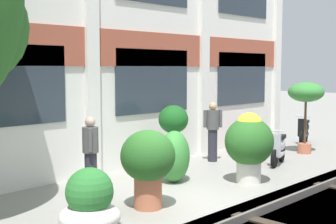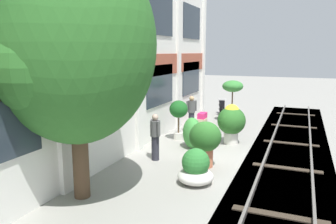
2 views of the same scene
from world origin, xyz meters
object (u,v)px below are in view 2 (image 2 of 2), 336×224
at_px(potted_plant_wide_bowl, 196,169).
at_px(topiary_hedge, 192,133).
at_px(resident_watching_tracks, 191,113).
at_px(potted_plant_low_pan, 233,89).
at_px(scooter_near_curb, 229,121).
at_px(potted_plant_square_trough, 202,118).
at_px(potted_plant_fluted_column, 231,121).
at_px(resident_by_doorway, 155,136).
at_px(scooter_second_parked, 221,107).
at_px(potted_plant_ribbed_drum, 205,139).
at_px(broadleaf_tree, 75,49).
at_px(potted_plant_terracotta_small, 179,112).

height_order(potted_plant_wide_bowl, topiary_hedge, topiary_hedge).
bearing_deg(resident_watching_tracks, potted_plant_low_pan, 107.59).
distance_m(scooter_near_curb, resident_watching_tracks, 1.86).
bearing_deg(topiary_hedge, resident_watching_tracks, 19.00).
bearing_deg(potted_plant_square_trough, topiary_hedge, -168.28).
bearing_deg(potted_plant_fluted_column, resident_by_doorway, 146.60).
xyz_separation_m(potted_plant_low_pan, resident_watching_tracks, (-2.91, 1.27, -0.86)).
height_order(scooter_second_parked, resident_watching_tracks, resident_watching_tracks).
relative_size(potted_plant_ribbed_drum, scooter_near_curb, 1.10).
height_order(broadleaf_tree, scooter_second_parked, broadleaf_tree).
bearing_deg(potted_plant_fluted_column, resident_watching_tracks, 57.89).
bearing_deg(potted_plant_square_trough, potted_plant_low_pan, -59.19).
height_order(potted_plant_low_pan, topiary_hedge, potted_plant_low_pan).
distance_m(potted_plant_terracotta_small, resident_by_doorway, 2.78).
relative_size(broadleaf_tree, potted_plant_wide_bowl, 6.09).
bearing_deg(resident_by_doorway, scooter_near_curb, 22.79).
relative_size(resident_by_doorway, resident_watching_tracks, 0.96).
xyz_separation_m(potted_plant_terracotta_small, topiary_hedge, (-0.92, -0.90, -0.59)).
relative_size(potted_plant_wide_bowl, potted_plant_ribbed_drum, 0.69).
bearing_deg(potted_plant_fluted_column, potted_plant_square_trough, 32.84).
relative_size(potted_plant_low_pan, potted_plant_fluted_column, 1.36).
height_order(potted_plant_ribbed_drum, potted_plant_square_trough, potted_plant_ribbed_drum).
distance_m(potted_plant_ribbed_drum, potted_plant_square_trough, 6.70).
bearing_deg(resident_watching_tracks, potted_plant_terracotta_small, -50.83).
bearing_deg(topiary_hedge, potted_plant_terracotta_small, 44.29).
bearing_deg(scooter_second_parked, scooter_near_curb, -0.46).
xyz_separation_m(potted_plant_low_pan, potted_plant_square_trough, (-0.81, 1.36, -1.51)).
bearing_deg(scooter_second_parked, potted_plant_fluted_column, -1.97).
relative_size(scooter_second_parked, topiary_hedge, 1.13).
xyz_separation_m(broadleaf_tree, potted_plant_ribbed_drum, (3.35, -2.25, -2.80)).
distance_m(potted_plant_wide_bowl, resident_by_doorway, 2.41).
bearing_deg(resident_by_doorway, broadleaf_tree, -151.25).
height_order(potted_plant_fluted_column, resident_by_doorway, potted_plant_fluted_column).
bearing_deg(potted_plant_fluted_column, potted_plant_wide_bowl, 179.07).
distance_m(resident_by_doorway, topiary_hedge, 1.98).
bearing_deg(broadleaf_tree, topiary_hedge, -13.28).
height_order(potted_plant_square_trough, potted_plant_fluted_column, potted_plant_fluted_column).
bearing_deg(scooter_second_parked, broadleaf_tree, -21.71).
relative_size(scooter_second_parked, resident_by_doorway, 0.84).
height_order(potted_plant_wide_bowl, resident_by_doorway, resident_by_doorway).
xyz_separation_m(broadleaf_tree, potted_plant_terracotta_small, (6.09, -0.32, -2.52)).
bearing_deg(scooter_near_curb, scooter_second_parked, 179.91).
bearing_deg(scooter_near_curb, potted_plant_low_pan, 169.28).
xyz_separation_m(scooter_near_curb, resident_by_doorway, (-5.25, 1.38, 0.42)).
bearing_deg(potted_plant_low_pan, potted_plant_wide_bowl, -174.91).
distance_m(broadleaf_tree, potted_plant_square_trough, 10.32).
height_order(broadleaf_tree, potted_plant_ribbed_drum, broadleaf_tree).
relative_size(potted_plant_ribbed_drum, resident_watching_tracks, 0.89).
distance_m(resident_watching_tracks, topiary_hedge, 2.62).
bearing_deg(potted_plant_ribbed_drum, resident_by_doorway, 90.52).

